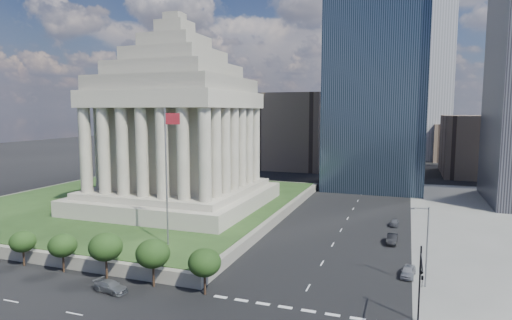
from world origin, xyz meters
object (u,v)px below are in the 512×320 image
at_px(suv_grey, 111,286).
at_px(parked_sedan_mid, 392,239).
at_px(street_lamp_north, 426,242).
at_px(parked_sedan_far, 394,222).
at_px(traffic_signal_ne, 421,279).
at_px(flagpole, 167,169).
at_px(parked_sedan_near, 408,271).
at_px(war_memorial, 177,111).

bearing_deg(suv_grey, parked_sedan_mid, -35.57).
height_order(street_lamp_north, parked_sedan_far, street_lamp_north).
bearing_deg(traffic_signal_ne, flagpole, 163.29).
xyz_separation_m(flagpole, suv_grey, (-0.13, -13.07, -12.45)).
height_order(suv_grey, parked_sedan_near, parked_sedan_near).
bearing_deg(parked_sedan_mid, war_memorial, 173.79).
distance_m(traffic_signal_ne, parked_sedan_far, 40.04).
bearing_deg(flagpole, war_memorial, 116.89).
bearing_deg(parked_sedan_mid, flagpole, -148.00).
relative_size(parked_sedan_near, parked_sedan_far, 1.10).
bearing_deg(war_memorial, parked_sedan_near, -23.87).
bearing_deg(parked_sedan_far, parked_sedan_mid, -85.09).
distance_m(traffic_signal_ne, parked_sedan_mid, 28.71).
xyz_separation_m(war_memorial, suv_grey, (12.04, -37.07, -20.74)).
bearing_deg(parked_sedan_far, suv_grey, -121.24).
bearing_deg(flagpole, parked_sedan_far, 43.55).
relative_size(traffic_signal_ne, parked_sedan_mid, 1.78).
xyz_separation_m(war_memorial, flagpole, (12.17, -24.00, -8.29)).
distance_m(war_memorial, parked_sedan_near, 53.89).
distance_m(street_lamp_north, parked_sedan_far, 29.08).
distance_m(street_lamp_north, parked_sedan_mid, 18.06).
distance_m(flagpole, suv_grey, 18.06).
bearing_deg(parked_sedan_mid, traffic_signal_ne, -80.95).
xyz_separation_m(traffic_signal_ne, street_lamp_north, (0.83, 11.30, 0.41)).
height_order(flagpole, parked_sedan_mid, flagpole).
bearing_deg(flagpole, traffic_signal_ne, -16.71).
height_order(flagpole, traffic_signal_ne, flagpole).
relative_size(war_memorial, parked_sedan_far, 10.34).
height_order(suv_grey, parked_sedan_far, suv_grey).
bearing_deg(street_lamp_north, suv_grey, -158.26).
bearing_deg(parked_sedan_near, flagpole, -166.99).
height_order(parked_sedan_near, parked_sedan_mid, parked_sedan_mid).
bearing_deg(war_memorial, parked_sedan_far, 7.04).
distance_m(flagpole, parked_sedan_near, 35.77).
bearing_deg(parked_sedan_far, street_lamp_north, -76.40).
distance_m(flagpole, parked_sedan_mid, 37.70).
height_order(traffic_signal_ne, suv_grey, traffic_signal_ne).
bearing_deg(traffic_signal_ne, suv_grey, -175.41).
bearing_deg(street_lamp_north, flagpole, -178.37).
bearing_deg(parked_sedan_near, street_lamp_north, -51.08).
bearing_deg(suv_grey, street_lamp_north, -58.78).
bearing_deg(flagpole, suv_grey, -90.57).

